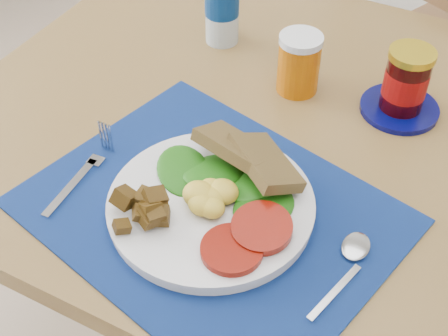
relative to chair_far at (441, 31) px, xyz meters
name	(u,v)px	position (x,y,z in m)	size (l,w,h in m)	color
table	(368,188)	(0.02, -0.64, 0.05)	(1.40, 0.90, 0.75)	brown
chair_far	(441,31)	(0.00, 0.00, 0.00)	(0.60, 0.59, 1.23)	#55381E
placemat	(211,211)	(-0.15, -0.87, 0.14)	(0.50, 0.39, 0.00)	black
breakfast_plate	(206,201)	(-0.16, -0.87, 0.16)	(0.29, 0.29, 0.07)	silver
fork	(87,170)	(-0.36, -0.88, 0.14)	(0.03, 0.18, 0.00)	#B2B5BA
spoon	(349,262)	(0.05, -0.87, 0.14)	(0.04, 0.16, 0.00)	#B2B5BA
juice_glass	(299,65)	(-0.16, -0.54, 0.19)	(0.07, 0.07, 0.10)	#B55704
jam_on_saucer	(405,86)	(0.02, -0.52, 0.19)	(0.13, 0.13, 0.12)	#04074C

